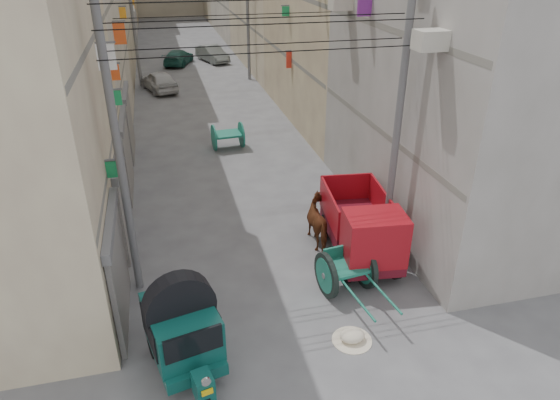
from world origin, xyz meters
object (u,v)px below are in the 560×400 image
object	(u,v)px
distant_car_green	(178,57)
second_cart	(228,135)
tonga_cart	(346,270)
mini_truck	(364,234)
feed_sack	(352,336)
distant_car_grey	(212,54)
horse	(321,222)
distant_car_white	(159,81)
auto_rickshaw	(182,328)

from	to	relation	value
distant_car_green	second_cart	bearing A→B (deg)	112.99
tonga_cart	mini_truck	size ratio (longest dim) A/B	0.74
tonga_cart	feed_sack	world-z (taller)	tonga_cart
distant_car_grey	horse	bearing A→B (deg)	-108.96
tonga_cart	distant_car_white	bearing A→B (deg)	93.75
second_cart	horse	xyz separation A→B (m)	(1.62, -8.60, 0.08)
distant_car_white	distant_car_green	bearing A→B (deg)	-118.99
distant_car_white	distant_car_grey	distance (m)	8.92
second_cart	horse	bearing A→B (deg)	-83.78
horse	distant_car_grey	distance (m)	27.24
second_cart	feed_sack	distance (m)	13.00
horse	distant_car_white	bearing A→B (deg)	-79.93
tonga_cart	distant_car_grey	bearing A→B (deg)	82.73
auto_rickshaw	horse	world-z (taller)	auto_rickshaw
tonga_cart	feed_sack	distance (m)	2.01
feed_sack	distant_car_green	size ratio (longest dim) A/B	0.16
distant_car_white	distant_car_green	size ratio (longest dim) A/B	0.97
auto_rickshaw	distant_car_grey	distance (m)	31.75
auto_rickshaw	feed_sack	world-z (taller)	auto_rickshaw
feed_sack	distant_car_grey	world-z (taller)	distant_car_grey
feed_sack	horse	distance (m)	4.42
distant_car_white	mini_truck	bearing A→B (deg)	87.39
second_cart	feed_sack	world-z (taller)	second_cart
tonga_cart	distant_car_grey	xyz separation A→B (m)	(0.03, 29.70, -0.04)
mini_truck	second_cart	distance (m)	10.29
second_cart	distant_car_grey	distance (m)	18.70
distant_car_white	second_cart	bearing A→B (deg)	87.55
distant_car_grey	feed_sack	bearing A→B (deg)	-110.09
feed_sack	auto_rickshaw	bearing A→B (deg)	177.94
feed_sack	distant_car_grey	size ratio (longest dim) A/B	0.16
auto_rickshaw	feed_sack	size ratio (longest dim) A/B	4.60
horse	distant_car_white	distance (m)	19.88
horse	distant_car_green	distance (m)	26.95
auto_rickshaw	horse	bearing A→B (deg)	30.69
distant_car_white	horse	bearing A→B (deg)	86.02
tonga_cart	feed_sack	bearing A→B (deg)	-112.42
second_cart	distant_car_green	distance (m)	18.24
tonga_cart	mini_truck	xyz separation A→B (m)	(0.94, 1.08, 0.35)
distant_car_white	distant_car_grey	world-z (taller)	distant_car_white
tonga_cart	distant_car_green	bearing A→B (deg)	87.88
mini_truck	horse	xyz separation A→B (m)	(-0.84, 1.38, -0.28)
horse	distant_car_grey	world-z (taller)	horse
distant_car_grey	auto_rickshaw	bearing A→B (deg)	-117.09
mini_truck	distant_car_grey	size ratio (longest dim) A/B	1.04
feed_sack	distant_car_green	xyz separation A→B (m)	(-2.10, 31.16, 0.41)
mini_truck	horse	bearing A→B (deg)	127.22
tonga_cart	distant_car_green	distance (m)	29.40
feed_sack	distant_car_white	xyz separation A→B (m)	(-3.73, 23.75, 0.49)
distant_car_white	distant_car_grey	bearing A→B (deg)	-135.17
tonga_cart	distant_car_green	xyz separation A→B (m)	(-2.61, 29.28, -0.09)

